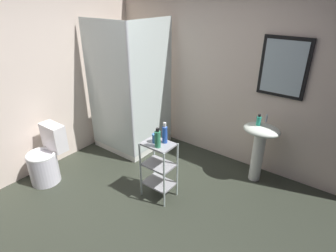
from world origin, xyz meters
The scene contains 12 objects.
ground_plane centered at (0.00, 0.00, -0.01)m, with size 4.20×4.20×0.02m, color #2F3429.
wall_back centered at (0.01, 1.85, 1.25)m, with size 4.20×0.14×2.50m.
wall_left centered at (-1.85, 0.00, 1.25)m, with size 0.10×4.20×2.50m, color beige.
shower_stall centered at (-1.18, 1.17, 0.46)m, with size 0.92×0.92×2.00m.
pedestal_sink centered at (0.74, 1.52, 0.58)m, with size 0.46×0.37×0.81m.
sink_faucet centered at (0.74, 1.64, 0.86)m, with size 0.03×0.03×0.10m, color silver.
toilet centered at (-1.48, -0.16, 0.31)m, with size 0.37×0.49×0.76m.
storage_cart centered at (-0.09, 0.48, 0.44)m, with size 0.38×0.28×0.74m.
hand_soap_bottle centered at (0.69, 1.49, 0.87)m, with size 0.06×0.06×0.14m.
shampoo_bottle_blue centered at (-0.04, 0.54, 0.85)m, with size 0.06×0.06×0.25m.
body_wash_bottle_green centered at (-0.05, 0.41, 0.84)m, with size 0.07×0.07×0.23m.
rinse_cup centered at (-0.13, 0.47, 0.79)m, with size 0.07×0.07×0.11m, color #3870B2.
Camera 1 is at (1.65, -1.65, 2.30)m, focal length 29.44 mm.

